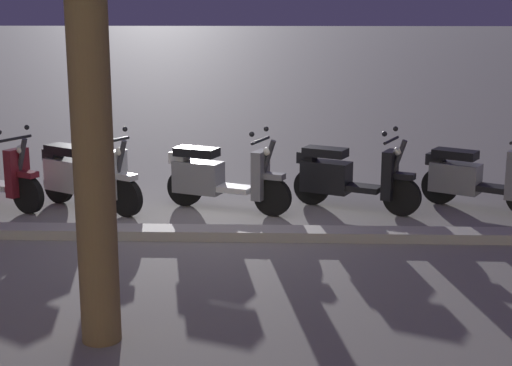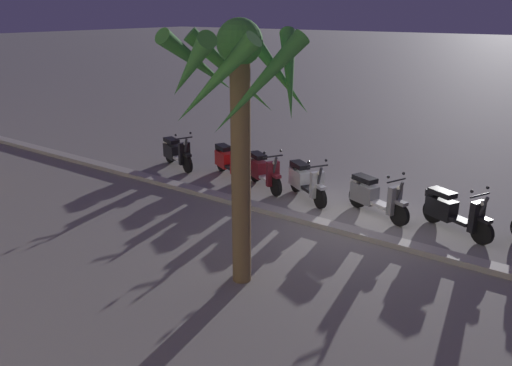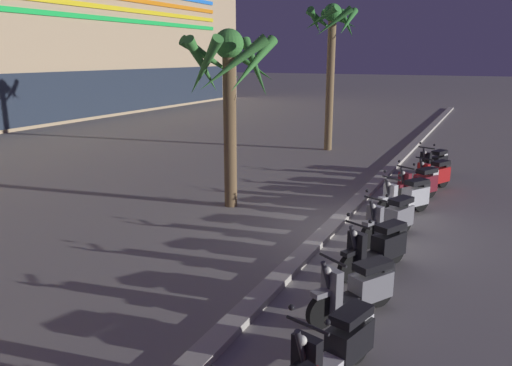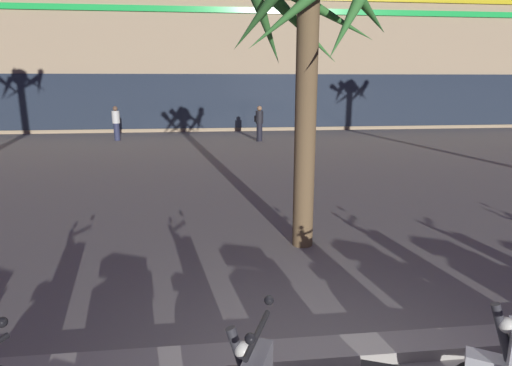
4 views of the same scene
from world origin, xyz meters
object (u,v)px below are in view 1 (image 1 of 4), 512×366
(scooter_black_far_back, at_px, (346,177))
(scooter_grey_mid_front, at_px, (217,177))
(scooter_grey_last_in_row, at_px, (473,178))
(scooter_silver_tail_end, at_px, (83,176))

(scooter_black_far_back, height_order, scooter_grey_mid_front, same)
(scooter_grey_last_in_row, bearing_deg, scooter_grey_mid_front, 3.07)
(scooter_silver_tail_end, bearing_deg, scooter_black_far_back, -178.70)
(scooter_black_far_back, distance_m, scooter_grey_mid_front, 1.78)
(scooter_grey_last_in_row, distance_m, scooter_grey_mid_front, 3.57)
(scooter_grey_mid_front, relative_size, scooter_silver_tail_end, 1.10)
(scooter_black_far_back, height_order, scooter_silver_tail_end, same)
(scooter_grey_last_in_row, relative_size, scooter_silver_tail_end, 0.95)
(scooter_grey_last_in_row, bearing_deg, scooter_silver_tail_end, 1.74)
(scooter_grey_last_in_row, distance_m, scooter_silver_tail_end, 5.45)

